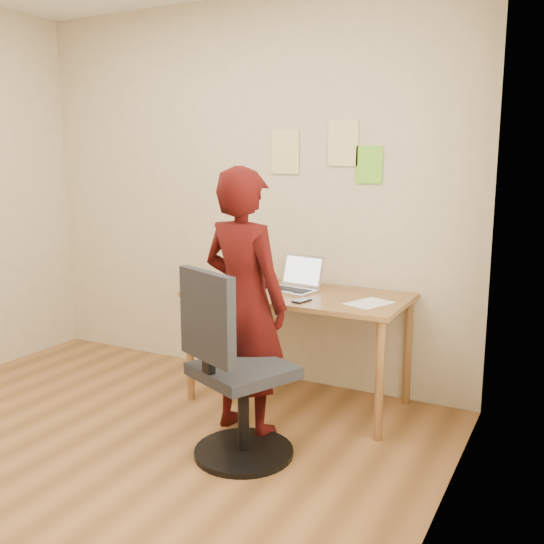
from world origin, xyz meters
The scene contains 10 objects.
room centered at (0.00, 0.00, 1.35)m, with size 3.58×3.58×2.78m.
desk centered at (0.64, 1.38, 0.65)m, with size 1.40×0.70×0.74m.
laptop centered at (0.58, 1.44, 0.79)m, with size 0.35×0.32×0.23m.
paper_sheet centered at (1.13, 1.32, 0.74)m, with size 0.19×0.28×0.00m, color white.
phone centered at (0.76, 1.17, 0.75)m, with size 0.09×0.14×0.01m.
wall_note_left centered at (0.36, 1.74, 1.64)m, with size 0.21×0.00×0.30m, color #E9D28B.
wall_note_mid centered at (0.78, 1.74, 1.69)m, with size 0.21×0.00×0.30m, color #E9D28B.
wall_note_right centered at (0.97, 1.74, 1.55)m, with size 0.18×0.00×0.24m, color #74CF2E.
office_chair centered at (0.67, 0.51, 0.45)m, with size 0.61×0.62×1.04m.
person centered at (0.54, 0.85, 0.78)m, with size 0.57×0.37×1.55m, color #360907.
Camera 1 is at (2.25, -2.08, 1.58)m, focal length 40.00 mm.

